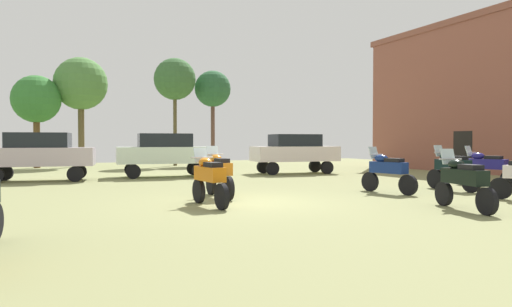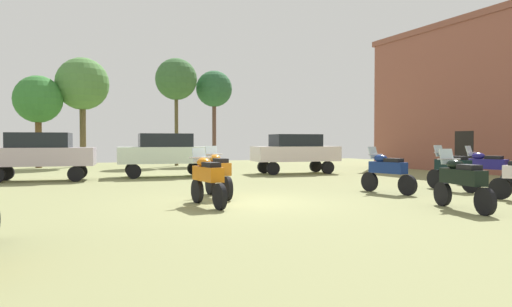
% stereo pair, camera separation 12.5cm
% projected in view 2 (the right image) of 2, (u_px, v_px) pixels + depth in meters
% --- Properties ---
extents(ground_plane, '(44.00, 52.00, 0.02)m').
position_uv_depth(ground_plane, '(243.00, 203.00, 12.58)').
color(ground_plane, '#808252').
extents(motorcycle_4, '(0.70, 2.11, 1.47)m').
position_uv_depth(motorcycle_4, '(387.00, 171.00, 14.74)').
color(motorcycle_4, black).
rests_on(motorcycle_4, ground).
extents(motorcycle_5, '(0.62, 2.10, 1.48)m').
position_uv_depth(motorcycle_5, '(207.00, 178.00, 11.82)').
color(motorcycle_5, black).
rests_on(motorcycle_5, ground).
extents(motorcycle_6, '(0.74, 2.18, 1.46)m').
position_uv_depth(motorcycle_6, '(462.00, 180.00, 11.10)').
color(motorcycle_6, black).
rests_on(motorcycle_6, ground).
extents(motorcycle_7, '(0.62, 2.21, 1.51)m').
position_uv_depth(motorcycle_7, '(218.00, 172.00, 13.68)').
color(motorcycle_7, black).
rests_on(motorcycle_7, ground).
extents(motorcycle_10, '(0.78, 2.25, 1.48)m').
position_uv_depth(motorcycle_10, '(486.00, 167.00, 16.87)').
color(motorcycle_10, black).
rests_on(motorcycle_10, ground).
extents(motorcycle_11, '(0.62, 2.14, 1.51)m').
position_uv_depth(motorcycle_11, '(452.00, 168.00, 15.54)').
color(motorcycle_11, black).
rests_on(motorcycle_11, ground).
extents(car_2, '(4.54, 2.48, 2.00)m').
position_uv_depth(car_2, '(40.00, 153.00, 19.27)').
color(car_2, black).
rests_on(car_2, ground).
extents(car_3, '(4.48, 2.28, 2.00)m').
position_uv_depth(car_3, '(165.00, 152.00, 21.60)').
color(car_3, black).
rests_on(car_3, ground).
extents(car_4, '(4.48, 2.30, 2.00)m').
position_uv_depth(car_4, '(295.00, 151.00, 23.78)').
color(car_4, black).
rests_on(car_4, ground).
extents(tree_2, '(2.80, 2.80, 7.24)m').
position_uv_depth(tree_2, '(176.00, 80.00, 31.43)').
color(tree_2, brown).
rests_on(tree_2, ground).
extents(tree_3, '(2.54, 2.54, 6.63)m').
position_uv_depth(tree_3, '(214.00, 90.00, 32.92)').
color(tree_3, brown).
rests_on(tree_3, ground).
extents(tree_5, '(2.91, 2.91, 5.70)m').
position_uv_depth(tree_5, '(38.00, 100.00, 28.79)').
color(tree_5, brown).
rests_on(tree_5, ground).
extents(tree_6, '(3.37, 3.37, 7.06)m').
position_uv_depth(tree_6, '(82.00, 85.00, 30.20)').
color(tree_6, brown).
rests_on(tree_6, ground).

